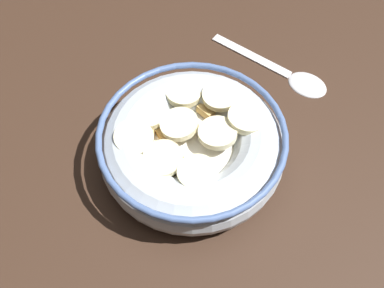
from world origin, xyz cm
name	(u,v)px	position (x,y,z in cm)	size (l,w,h in cm)	color
ground_plane	(192,167)	(0.00, 0.00, -1.00)	(103.78, 103.78, 2.00)	#332116
cereal_bowl	(192,146)	(0.03, 0.03, 2.63)	(17.04, 17.04, 5.15)	#B2BCC6
spoon	(294,76)	(13.80, -6.02, 0.35)	(5.36, 14.14, 0.80)	silver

